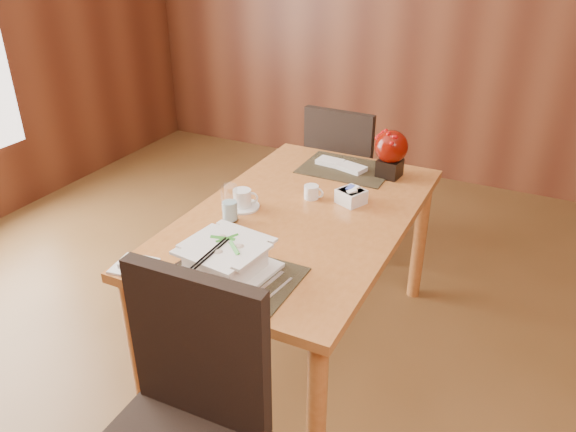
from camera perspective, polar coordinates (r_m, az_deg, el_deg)
The scene contains 13 objects.
dining_table at distance 2.50m, azimuth 1.26°, elevation -1.70°, with size 0.90×1.50×0.75m.
placemat_near at distance 2.04m, azimuth -5.36°, elevation -6.08°, with size 0.45×0.33×0.01m, color black.
placemat_far at distance 2.91m, azimuth 5.92°, elevation 4.80°, with size 0.45×0.33×0.01m, color black.
soup_setting at distance 2.02m, azimuth -6.36°, elevation -4.43°, with size 0.34×0.34×0.12m.
coffee_cup at distance 2.50m, azimuth -4.67°, elevation 1.62°, with size 0.15×0.15×0.09m.
water_glass at distance 2.38m, azimuth -5.96°, elevation 1.30°, with size 0.07×0.07×0.16m, color silver.
creamer_jug at distance 2.58m, azimuth 2.38°, elevation 2.45°, with size 0.09×0.09×0.06m, color white, non-canonical shape.
sugar_caddy at distance 2.55m, azimuth 6.44°, elevation 1.99°, with size 0.11×0.11×0.06m, color white.
berry_decor at distance 2.81m, azimuth 10.42°, elevation 6.51°, with size 0.16×0.16×0.24m.
napkins_far at distance 2.91m, azimuth 5.56°, elevation 5.15°, with size 0.27×0.10×0.02m, color silver, non-canonical shape.
bread_plate at distance 2.16m, azimuth -15.39°, elevation -4.91°, with size 0.14×0.14×0.01m, color white.
near_chair at distance 1.78m, azimuth -10.98°, elevation -20.05°, with size 0.49×0.49×1.03m.
far_chair at distance 3.45m, azimuth 5.73°, elevation 4.54°, with size 0.45×0.46×0.94m.
Camera 1 is at (0.92, -1.37, 1.89)m, focal length 35.00 mm.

